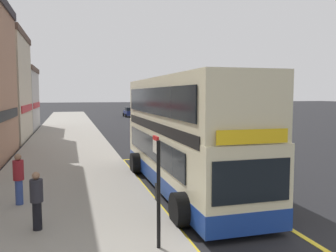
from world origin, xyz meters
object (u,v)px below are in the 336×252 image
object	(u,v)px
parked_car_navy_ahead	(130,112)
parked_car_grey_behind	(193,130)
bus_stop_sign	(158,182)
pedestrian_further_back	(37,199)
pedestrian_waiting_near_sign	(19,177)
double_decker_bus	(183,137)

from	to	relation	value
parked_car_navy_ahead	parked_car_grey_behind	size ratio (longest dim) A/B	1.00
parked_car_navy_ahead	parked_car_grey_behind	world-z (taller)	same
bus_stop_sign	pedestrian_further_back	distance (m)	3.48
parked_car_navy_ahead	pedestrian_waiting_near_sign	distance (m)	47.04
double_decker_bus	parked_car_grey_behind	size ratio (longest dim) A/B	2.61
double_decker_bus	parked_car_grey_behind	world-z (taller)	double_decker_bus
parked_car_grey_behind	pedestrian_waiting_near_sign	distance (m)	18.64
double_decker_bus	pedestrian_further_back	xyz separation A→B (m)	(-5.21, -3.40, -1.08)
bus_stop_sign	pedestrian_further_back	size ratio (longest dim) A/B	1.67
double_decker_bus	parked_car_navy_ahead	size ratio (longest dim) A/B	2.61
double_decker_bus	parked_car_grey_behind	xyz separation A→B (m)	(5.39, 13.83, -1.26)
pedestrian_waiting_near_sign	parked_car_grey_behind	bearing A→B (deg)	52.45
pedestrian_waiting_near_sign	pedestrian_further_back	distance (m)	2.57
pedestrian_waiting_near_sign	pedestrian_further_back	size ratio (longest dim) A/B	1.07
pedestrian_further_back	bus_stop_sign	bearing A→B (deg)	-33.16
parked_car_navy_ahead	pedestrian_further_back	size ratio (longest dim) A/B	2.67
pedestrian_waiting_near_sign	pedestrian_further_back	bearing A→B (deg)	-72.76
parked_car_navy_ahead	pedestrian_waiting_near_sign	world-z (taller)	pedestrian_waiting_near_sign
parked_car_navy_ahead	pedestrian_waiting_near_sign	size ratio (longest dim) A/B	2.49
bus_stop_sign	pedestrian_further_back	xyz separation A→B (m)	(-2.85, 1.86, -0.71)
pedestrian_waiting_near_sign	bus_stop_sign	bearing A→B (deg)	-50.08
bus_stop_sign	parked_car_grey_behind	xyz separation A→B (m)	(7.74, 19.10, -0.89)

